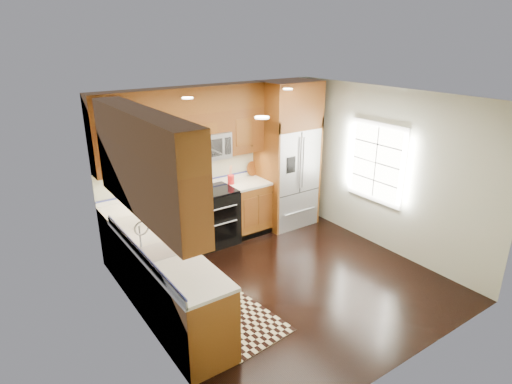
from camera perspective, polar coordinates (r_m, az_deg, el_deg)
ground at (r=6.29m, az=3.94°, el=-11.80°), size 4.00×4.00×0.00m
wall_back at (r=7.28m, az=-5.66°, el=3.98°), size 4.00×0.02×2.60m
wall_left at (r=4.80m, az=-14.80°, el=-5.56°), size 0.02×4.00×2.60m
wall_right at (r=7.07m, az=17.01°, el=2.67°), size 0.02×4.00×2.60m
window at (r=7.15m, az=15.74°, el=3.82°), size 0.04×1.10×1.30m
base_cabinets at (r=6.18m, az=-10.36°, el=-7.92°), size 2.85×3.00×0.90m
countertop at (r=6.12m, az=-9.89°, el=-3.27°), size 2.86×3.01×0.04m
upper_cabinets at (r=5.81m, az=-11.42°, el=6.86°), size 2.85×3.00×1.15m
range at (r=7.18m, az=-5.87°, el=-3.34°), size 0.76×0.67×0.95m
microwave at (r=6.90m, az=-6.76°, el=6.12°), size 0.76×0.40×0.42m
refrigerator at (r=7.69m, az=4.22°, el=4.93°), size 0.98×0.75×2.60m
sink_faucet at (r=5.21m, az=-12.65°, el=-7.00°), size 0.54×0.44×0.37m
rug at (r=5.61m, az=-3.37°, el=-16.17°), size 1.01×1.53×0.01m
knife_block at (r=6.75m, az=-13.22°, el=-0.07°), size 0.10×0.13×0.26m
utensil_crock at (r=7.25m, az=-3.38°, el=1.93°), size 0.12×0.12×0.33m
cutting_board at (r=7.71m, az=-0.49°, el=2.29°), size 0.32×0.32×0.02m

